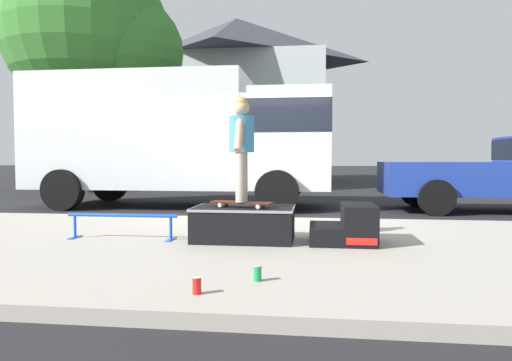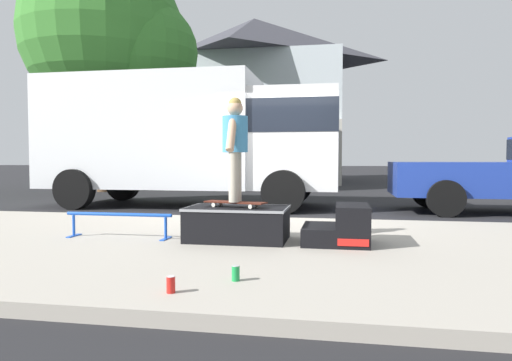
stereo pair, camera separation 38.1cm
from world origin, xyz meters
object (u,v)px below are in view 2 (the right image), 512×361
object	(u,v)px
skateboard	(235,203)
soda_can_b	(171,285)
box_truck	(192,135)
street_tree_main	(112,39)
skater_kid	(235,140)
kicker_ramp	(342,227)
soda_can	(236,273)
skate_box	(238,222)
grind_rail	(119,219)

from	to	relation	value
skateboard	soda_can_b	size ratio (longest dim) A/B	6.39
box_truck	street_tree_main	world-z (taller)	street_tree_main
skater_kid	street_tree_main	distance (m)	11.93
kicker_ramp	street_tree_main	bearing A→B (deg)	129.85
skater_kid	box_truck	size ratio (longest dim) A/B	0.18
soda_can_b	street_tree_main	world-z (taller)	street_tree_main
skateboard	soda_can_b	bearing A→B (deg)	-89.55
skater_kid	box_truck	xyz separation A→B (m)	(-2.20, 5.05, 0.35)
soda_can_b	box_truck	size ratio (longest dim) A/B	0.02
skater_kid	box_truck	bearing A→B (deg)	113.58
soda_can	box_truck	size ratio (longest dim) A/B	0.02
soda_can	kicker_ramp	bearing A→B (deg)	65.07
skate_box	kicker_ramp	bearing A→B (deg)	-0.02
kicker_ramp	skater_kid	size ratio (longest dim) A/B	0.62
skate_box	soda_can	world-z (taller)	skate_box
skate_box	street_tree_main	size ratio (longest dim) A/B	0.15
skater_kid	street_tree_main	world-z (taller)	street_tree_main
skate_box	box_truck	xyz separation A→B (m)	(-2.23, 5.00, 1.36)
soda_can_b	box_truck	bearing A→B (deg)	106.94
skater_kid	street_tree_main	bearing A→B (deg)	124.69
grind_rail	soda_can_b	distance (m)	2.68
skate_box	skater_kid	size ratio (longest dim) A/B	0.97
box_truck	grind_rail	bearing A→B (deg)	-82.26
soda_can	skater_kid	bearing A→B (deg)	102.97
box_truck	soda_can_b	bearing A→B (deg)	-73.06
skate_box	grind_rail	size ratio (longest dim) A/B	0.87
grind_rail	soda_can	xyz separation A→B (m)	(1.93, -1.77, -0.18)
skateboard	soda_can	distance (m)	1.91
grind_rail	skateboard	bearing A→B (deg)	1.93
soda_can	soda_can_b	size ratio (longest dim) A/B	1.00
box_truck	street_tree_main	size ratio (longest dim) A/B	0.85
kicker_ramp	street_tree_main	distance (m)	12.99
kicker_ramp	soda_can_b	world-z (taller)	kicker_ramp
grind_rail	street_tree_main	bearing A→B (deg)	117.77
grind_rail	skateboard	distance (m)	1.53
skater_kid	soda_can_b	size ratio (longest dim) A/B	10.06
kicker_ramp	soda_can	distance (m)	2.06
skater_kid	soda_can	distance (m)	2.20
street_tree_main	box_truck	bearing A→B (deg)	-45.09
street_tree_main	soda_can	bearing A→B (deg)	-58.35
kicker_ramp	skateboard	distance (m)	1.32
kicker_ramp	street_tree_main	xyz separation A→B (m)	(-7.71, 9.24, 4.90)
soda_can	box_truck	world-z (taller)	box_truck
grind_rail	soda_can	size ratio (longest dim) A/B	11.26
skate_box	box_truck	size ratio (longest dim) A/B	0.18
kicker_ramp	soda_can	xyz separation A→B (m)	(-0.87, -1.87, -0.13)
kicker_ramp	grind_rail	xyz separation A→B (m)	(-2.80, -0.09, 0.05)
skater_kid	grind_rail	bearing A→B (deg)	-178.07
grind_rail	soda_can	bearing A→B (deg)	-42.55
soda_can	street_tree_main	distance (m)	13.98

